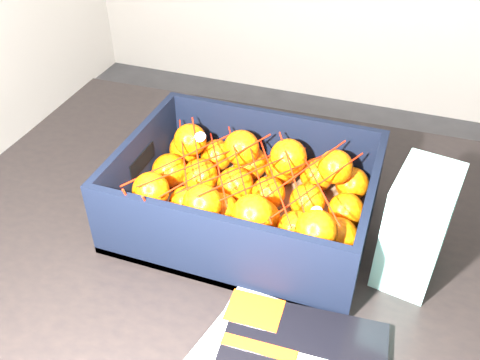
% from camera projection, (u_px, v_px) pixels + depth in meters
% --- Properties ---
extents(table, '(1.22, 0.83, 0.75)m').
position_uv_depth(table, '(284.00, 277.00, 0.91)').
color(table, black).
rests_on(table, ground).
extents(produce_crate, '(0.40, 0.30, 0.13)m').
position_uv_depth(produce_crate, '(246.00, 202.00, 0.86)').
color(produce_crate, brown).
rests_on(produce_crate, table).
extents(clementine_heap, '(0.38, 0.28, 0.11)m').
position_uv_depth(clementine_heap, '(247.00, 198.00, 0.85)').
color(clementine_heap, '#E65904').
rests_on(clementine_heap, produce_crate).
extents(mesh_net, '(0.33, 0.27, 0.09)m').
position_uv_depth(mesh_net, '(241.00, 172.00, 0.82)').
color(mesh_net, red).
rests_on(mesh_net, clementine_heap).
extents(retail_carton, '(0.10, 0.13, 0.18)m').
position_uv_depth(retail_carton, '(416.00, 227.00, 0.74)').
color(retail_carton, silver).
rests_on(retail_carton, table).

